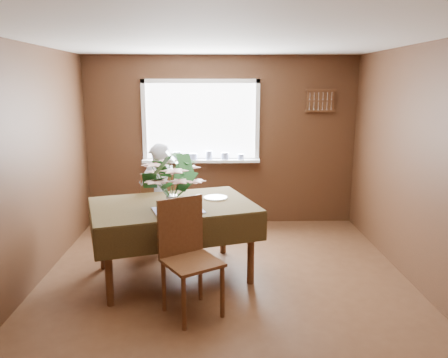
{
  "coord_description": "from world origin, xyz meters",
  "views": [
    {
      "loc": [
        -0.11,
        -4.21,
        2.1
      ],
      "look_at": [
        0.0,
        0.55,
        1.05
      ],
      "focal_mm": 35.0,
      "sensor_mm": 36.0,
      "label": 1
    }
  ],
  "objects_px": {
    "chair_far": "(158,207)",
    "seated_woman": "(159,198)",
    "dining_table": "(173,213)",
    "flower_bouquet": "(171,177)",
    "chair_near": "(187,252)"
  },
  "relations": [
    {
      "from": "chair_far",
      "to": "seated_woman",
      "type": "distance_m",
      "value": 0.16
    },
    {
      "from": "dining_table",
      "to": "flower_bouquet",
      "type": "xyz_separation_m",
      "value": [
        0.01,
        -0.23,
        0.44
      ]
    },
    {
      "from": "dining_table",
      "to": "seated_woman",
      "type": "bearing_deg",
      "value": 90.0
    },
    {
      "from": "seated_woman",
      "to": "flower_bouquet",
      "type": "xyz_separation_m",
      "value": [
        0.25,
        -0.98,
        0.48
      ]
    },
    {
      "from": "seated_woman",
      "to": "chair_near",
      "type": "bearing_deg",
      "value": 78.61
    },
    {
      "from": "chair_near",
      "to": "flower_bouquet",
      "type": "relative_size",
      "value": 1.77
    },
    {
      "from": "chair_far",
      "to": "flower_bouquet",
      "type": "distance_m",
      "value": 1.24
    },
    {
      "from": "seated_woman",
      "to": "flower_bouquet",
      "type": "bearing_deg",
      "value": 77.01
    },
    {
      "from": "seated_woman",
      "to": "flower_bouquet",
      "type": "height_order",
      "value": "seated_woman"
    },
    {
      "from": "chair_near",
      "to": "seated_woman",
      "type": "distance_m",
      "value": 1.57
    },
    {
      "from": "chair_far",
      "to": "chair_near",
      "type": "relative_size",
      "value": 0.96
    },
    {
      "from": "dining_table",
      "to": "flower_bouquet",
      "type": "bearing_deg",
      "value": -103.75
    },
    {
      "from": "chair_near",
      "to": "chair_far",
      "type": "bearing_deg",
      "value": 74.63
    },
    {
      "from": "chair_near",
      "to": "seated_woman",
      "type": "xyz_separation_m",
      "value": [
        -0.43,
        1.51,
        0.12
      ]
    },
    {
      "from": "chair_far",
      "to": "flower_bouquet",
      "type": "height_order",
      "value": "flower_bouquet"
    }
  ]
}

